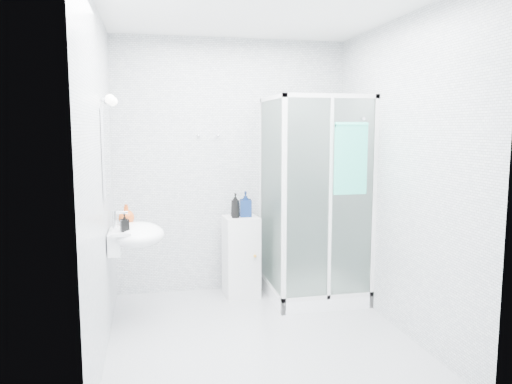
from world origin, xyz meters
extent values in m
cube|color=silver|center=(0.00, 0.00, 1.30)|extent=(2.40, 2.60, 2.60)
cube|color=#A8AAAC|center=(0.00, 0.00, 0.00)|extent=(2.40, 2.60, 0.01)
cube|color=white|center=(0.00, 0.00, 2.60)|extent=(2.40, 2.60, 0.01)
cube|color=white|center=(0.75, 0.85, 0.06)|extent=(0.90, 0.90, 0.12)
cube|color=silver|center=(0.32, 0.85, 1.98)|extent=(0.04, 0.90, 0.04)
cube|color=silver|center=(0.75, 0.42, 1.98)|extent=(0.90, 0.04, 0.04)
cube|color=silver|center=(0.32, 0.42, 1.00)|extent=(0.04, 0.04, 2.00)
cube|color=white|center=(0.31, 0.85, 1.04)|extent=(0.02, 0.82, 1.84)
cube|color=white|center=(0.75, 0.41, 1.04)|extent=(0.82, 0.02, 1.84)
cube|color=silver|center=(0.75, 0.42, 1.04)|extent=(0.03, 0.04, 1.84)
cylinder|color=silver|center=(0.75, 1.24, 1.35)|extent=(0.02, 0.02, 1.00)
cylinder|color=silver|center=(0.75, 1.21, 1.82)|extent=(0.09, 0.05, 0.09)
cylinder|color=silver|center=(0.80, 1.27, 1.05)|extent=(0.12, 0.04, 0.12)
cylinder|color=silver|center=(1.03, 0.38, 1.78)|extent=(0.03, 0.05, 0.03)
cube|color=white|center=(-1.14, 0.45, 0.75)|extent=(0.10, 0.40, 0.18)
ellipsoid|color=white|center=(-0.96, 0.45, 0.80)|extent=(0.46, 0.56, 0.20)
cube|color=white|center=(-1.08, 0.45, 0.85)|extent=(0.16, 0.50, 0.02)
cylinder|color=silver|center=(-1.14, 0.45, 0.93)|extent=(0.04, 0.04, 0.16)
cylinder|color=silver|center=(-1.09, 0.45, 0.99)|extent=(0.12, 0.02, 0.02)
cube|color=white|center=(-1.19, 0.45, 1.50)|extent=(0.02, 0.60, 0.70)
cylinder|color=silver|center=(-1.17, 0.29, 1.92)|extent=(0.05, 0.04, 0.04)
sphere|color=white|center=(-1.13, 0.29, 1.92)|extent=(0.08, 0.08, 0.08)
cylinder|color=silver|center=(-1.17, 0.61, 1.92)|extent=(0.05, 0.04, 0.04)
sphere|color=white|center=(-1.13, 0.61, 1.92)|extent=(0.08, 0.08, 0.08)
cylinder|color=silver|center=(-0.35, 1.27, 1.62)|extent=(0.02, 0.04, 0.02)
sphere|color=silver|center=(-0.35, 1.25, 1.62)|extent=(0.03, 0.03, 0.03)
cylinder|color=silver|center=(-0.15, 1.27, 1.62)|extent=(0.02, 0.04, 0.02)
sphere|color=silver|center=(-0.15, 1.25, 1.62)|extent=(0.03, 0.03, 0.03)
cube|color=silver|center=(0.04, 1.04, 0.41)|extent=(0.35, 0.35, 0.81)
cube|color=silver|center=(0.04, 0.88, 0.41)|extent=(0.30, 0.02, 0.69)
sphere|color=orange|center=(0.15, 0.86, 0.45)|extent=(0.03, 0.03, 0.03)
cube|color=#34C7A9|center=(0.92, 0.36, 1.42)|extent=(0.30, 0.04, 0.62)
cylinder|color=#34C7A9|center=(0.92, 0.36, 1.73)|extent=(0.30, 0.04, 0.04)
imported|color=black|center=(-0.02, 1.00, 0.93)|extent=(0.10, 0.10, 0.25)
imported|color=#0D214E|center=(0.09, 1.05, 0.94)|extent=(0.13, 0.13, 0.26)
imported|color=#B14514|center=(-1.05, 0.61, 0.95)|extent=(0.17, 0.17, 0.18)
imported|color=black|center=(-1.05, 0.30, 0.94)|extent=(0.08, 0.08, 0.15)
camera|label=1|loc=(-0.84, -3.81, 1.70)|focal=35.00mm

